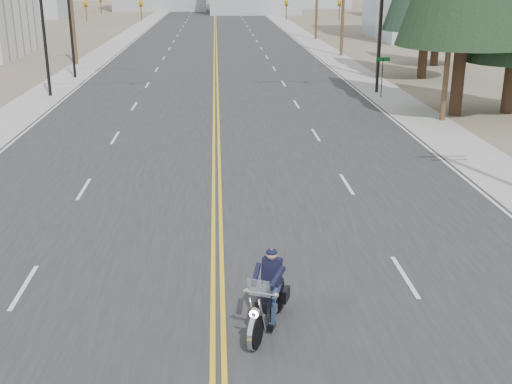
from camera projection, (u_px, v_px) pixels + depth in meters
The scene contains 12 objects.
ground_plane at pixel (218, 372), 13.06m from camera, with size 400.00×400.00×0.00m, color #776D56.
road at pixel (215, 40), 79.21m from camera, with size 20.00×200.00×0.01m, color #303033.
sidewalk_left at pixel (122, 40), 78.55m from camera, with size 3.00×200.00×0.01m, color #A5A5A0.
sidewalk_right at pixel (308, 39), 79.87m from camera, with size 3.00×200.00×0.01m, color #A5A5A0.
traffic_mast_left at pixel (75, 19), 41.19m from camera, with size 7.10×0.26×7.00m.
traffic_mast_right at pixel (351, 18), 42.23m from camera, with size 7.10×0.26×7.00m.
traffic_mast_far at pixel (92, 13), 48.76m from camera, with size 6.10×0.26×7.00m.
street_sign at pixel (382, 70), 41.45m from camera, with size 0.90×0.06×2.62m.
utility_pole_b at pixel (452, 8), 33.59m from camera, with size 2.20×0.30×11.50m.
utility_pole_c at pixel (382, 2), 47.85m from camera, with size 2.20×0.30×11.00m.
utility_pole_left at pixel (71, 1), 55.94m from camera, with size 2.20×0.30×10.50m.
motorcyclist at pixel (267, 292), 14.38m from camera, with size 1.01×2.36×1.84m, color black, non-canonical shape.
Camera 1 is at (0.08, -11.21, 7.68)m, focal length 45.00 mm.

